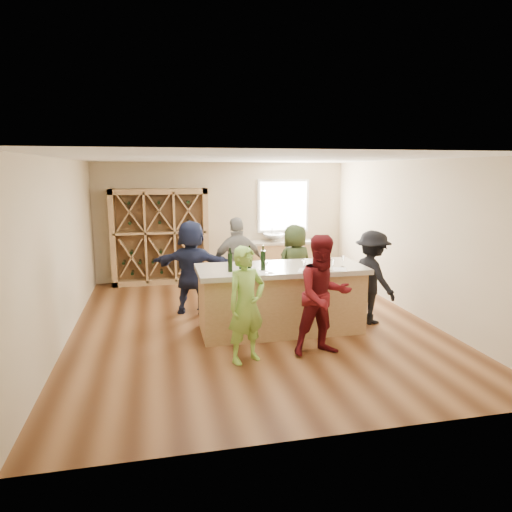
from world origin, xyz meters
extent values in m
cube|color=brown|center=(0.00, 0.00, -0.05)|extent=(6.00, 7.00, 0.10)
cube|color=white|center=(0.00, 0.00, 2.85)|extent=(6.00, 7.00, 0.10)
cube|color=#C2AF8D|center=(0.00, 3.55, 1.40)|extent=(6.00, 0.10, 2.80)
cube|color=#C2AF8D|center=(0.00, -3.55, 1.40)|extent=(6.00, 0.10, 2.80)
cube|color=#C2AF8D|center=(-3.05, 0.00, 1.40)|extent=(0.10, 7.00, 2.80)
cube|color=#C2AF8D|center=(3.05, 0.00, 1.40)|extent=(0.10, 7.00, 2.80)
cube|color=white|center=(1.50, 3.47, 1.75)|extent=(1.30, 0.06, 1.30)
cube|color=white|center=(1.50, 3.44, 1.75)|extent=(1.18, 0.01, 1.18)
cube|color=#AA8151|center=(-1.50, 3.27, 1.10)|extent=(2.20, 0.45, 2.20)
cube|color=#AA8151|center=(1.40, 3.20, 0.43)|extent=(1.60, 0.58, 0.86)
cube|color=#ACA08D|center=(1.40, 3.20, 0.89)|extent=(1.70, 0.62, 0.06)
imported|color=silver|center=(1.20, 3.20, 1.01)|extent=(0.54, 0.54, 0.19)
cylinder|color=silver|center=(1.20, 3.38, 1.07)|extent=(0.02, 0.02, 0.30)
cube|color=#AA8151|center=(0.38, -0.42, 0.50)|extent=(2.60, 1.00, 1.00)
cube|color=#ACA08D|center=(0.38, -0.42, 1.04)|extent=(2.72, 1.12, 0.08)
cylinder|color=black|center=(-0.49, -0.62, 1.22)|extent=(0.09, 0.09, 0.29)
cylinder|color=black|center=(-0.31, -0.62, 1.24)|extent=(0.10, 0.10, 0.31)
cylinder|color=black|center=(-0.15, -0.48, 1.23)|extent=(0.09, 0.09, 0.29)
cylinder|color=black|center=(0.03, -0.64, 1.24)|extent=(0.09, 0.09, 0.31)
cone|color=white|center=(0.03, -0.84, 1.16)|extent=(0.08, 0.08, 0.17)
cone|color=white|center=(0.60, -0.90, 1.17)|extent=(0.08, 0.08, 0.18)
cone|color=white|center=(1.07, -0.90, 1.17)|extent=(0.08, 0.08, 0.18)
cone|color=white|center=(0.88, -0.59, 1.17)|extent=(0.07, 0.07, 0.17)
cone|color=white|center=(1.35, -0.65, 1.17)|extent=(0.08, 0.08, 0.17)
cube|color=white|center=(-0.02, -0.78, 1.08)|extent=(0.36, 0.40, 0.00)
cube|color=white|center=(0.68, -0.80, 1.08)|extent=(0.35, 0.40, 0.00)
cube|color=white|center=(1.22, -0.83, 1.08)|extent=(0.31, 0.36, 0.00)
imported|color=#8CC64C|center=(-0.41, -1.52, 0.81)|extent=(0.71, 0.63, 1.62)
imported|color=#590F14|center=(0.71, -1.51, 0.87)|extent=(0.88, 0.54, 1.74)
imported|color=black|center=(2.02, -0.36, 0.80)|extent=(0.71, 1.12, 1.61)
imported|color=slate|center=(-0.12, 0.80, 0.89)|extent=(1.10, 0.67, 1.77)
imported|color=#263319|center=(1.00, 0.83, 0.80)|extent=(0.90, 0.71, 1.61)
imported|color=#191E38|center=(-0.96, 0.84, 0.87)|extent=(1.71, 1.14, 1.73)
camera|label=1|loc=(-1.56, -7.39, 2.62)|focal=32.00mm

